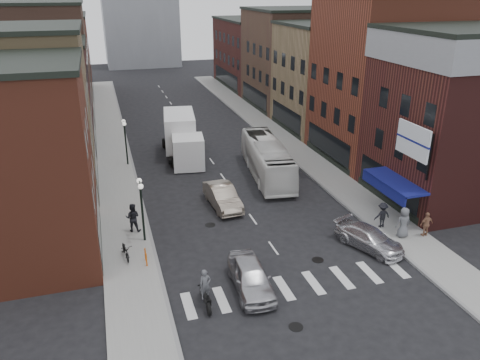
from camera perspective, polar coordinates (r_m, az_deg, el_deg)
name	(u,v)px	position (r m, az deg, el deg)	size (l,w,h in m)	color
ground	(279,256)	(27.99, 4.82, -9.27)	(160.00, 160.00, 0.00)	black
sidewalk_left	(113,152)	(46.40, -15.21, 3.32)	(3.00, 74.00, 0.15)	gray
sidewalk_right	(279,137)	(49.61, 4.80, 5.27)	(3.00, 74.00, 0.15)	gray
curb_left	(129,151)	(46.47, -13.36, 3.43)	(0.20, 74.00, 0.16)	gray
curb_right	(266,139)	(49.12, 3.16, 5.05)	(0.20, 74.00, 0.16)	gray
crosswalk_stripes	(300,285)	(25.69, 7.30, -12.61)	(12.00, 2.20, 0.01)	silver
bldg_left_mid_a	(17,115)	(37.51, -25.58, 7.13)	(10.30, 10.20, 12.30)	olive
bldg_left_mid_b	(33,99)	(47.39, -23.88, 8.98)	(10.30, 10.20, 10.30)	#451A18
bldg_left_far_a	(41,65)	(57.91, -23.05, 12.78)	(10.30, 12.20, 13.30)	brown
bldg_left_far_b	(52,57)	(71.85, -21.99, 13.70)	(10.30, 16.20, 11.30)	brown
bldg_right_corner	(457,117)	(36.81, 24.90, 6.98)	(10.30, 9.20, 12.30)	#451A18
bldg_right_mid_a	(383,79)	(43.97, 17.09, 11.65)	(10.30, 10.20, 14.30)	brown
bldg_right_mid_b	(330,77)	(52.71, 10.93, 12.22)	(10.30, 10.20, 11.30)	olive
bldg_right_far_a	(291,59)	(62.48, 6.27, 14.51)	(10.30, 12.20, 12.30)	brown
bldg_right_far_b	(256,53)	(75.60, 2.02, 15.23)	(10.30, 16.20, 10.30)	#451A18
awning_blue	(392,183)	(32.72, 18.07, -0.32)	(1.80, 5.00, 0.78)	navy
billboard_sign	(414,142)	(29.87, 20.44, 4.39)	(1.52, 3.00, 3.70)	black
streetlamp_near	(141,199)	(28.62, -11.94, -2.34)	(0.32, 1.22, 4.11)	black
streetlamp_far	(125,134)	(41.77, -13.84, 5.44)	(0.32, 1.22, 4.11)	black
bike_rack	(146,257)	(27.33, -11.40, -9.19)	(0.08, 0.68, 0.80)	#D8590C
box_truck	(182,137)	(43.35, -7.08, 5.17)	(3.48, 9.20, 3.88)	white
motorcycle_rider	(205,290)	(23.54, -4.24, -13.20)	(0.61, 2.07, 2.11)	black
transit_bus	(267,159)	(38.89, 3.29, 2.62)	(2.52, 10.75, 2.99)	silver
sedan_left_near	(251,277)	(24.76, 1.32, -11.72)	(1.84, 4.57, 1.56)	#B7B6BB
sedan_left_far	(223,196)	(33.56, -2.14, -2.02)	(1.66, 4.77, 1.57)	#BDAE99
curb_car	(369,238)	(29.49, 15.48, -6.86)	(1.82, 4.47, 1.30)	silver
parked_bicycle	(126,250)	(28.10, -13.78, -8.31)	(0.62, 1.77, 0.93)	black
ped_left_solo	(133,218)	(30.63, -12.95, -4.49)	(0.92, 0.53, 1.90)	black
ped_right_a	(382,215)	(31.79, 16.95, -4.09)	(1.09, 0.54, 1.69)	black
ped_right_b	(426,224)	(31.59, 21.77, -5.02)	(0.95, 0.48, 1.62)	#9C6B4F
ped_right_c	(404,222)	(30.91, 19.32, -4.90)	(0.96, 0.63, 1.97)	slate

